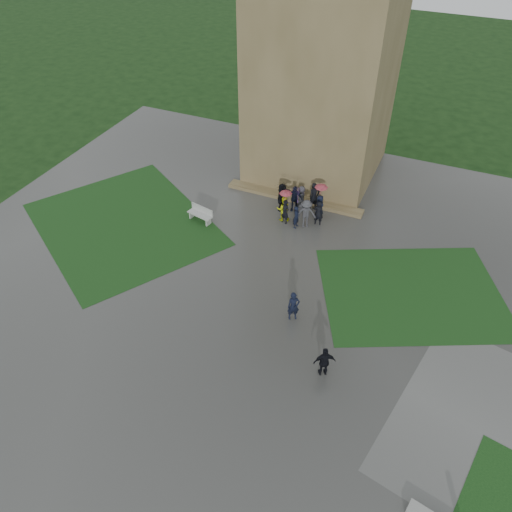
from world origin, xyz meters
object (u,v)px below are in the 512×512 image
at_px(bench, 201,214).
at_px(pedestrian_near, 325,362).
at_px(tower, 327,34).
at_px(pedestrian_mid, 293,306).

relative_size(bench, pedestrian_near, 1.05).
distance_m(tower, bench, 13.00).
height_order(pedestrian_mid, pedestrian_near, pedestrian_near).
distance_m(tower, pedestrian_near, 19.44).
bearing_deg(bench, pedestrian_mid, -21.25).
bearing_deg(bench, pedestrian_near, -24.84).
distance_m(tower, pedestrian_mid, 16.67).
xyz_separation_m(tower, pedestrian_mid, (3.51, -14.10, -8.17)).
distance_m(bench, pedestrian_near, 12.90).
xyz_separation_m(tower, bench, (-4.38, -8.81, -8.49)).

